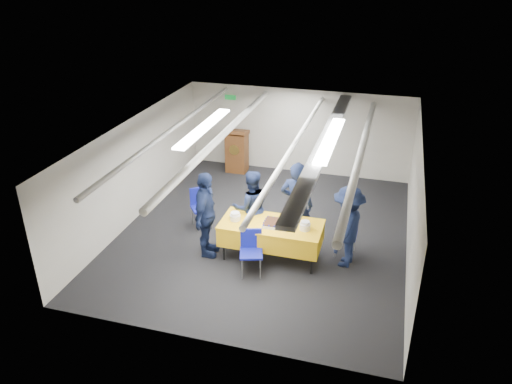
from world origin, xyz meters
TOP-DOWN VIEW (x-y plane):
  - ground at (0.00, 0.00)m, footprint 7.00×7.00m
  - room_shell at (0.09, 0.41)m, footprint 6.00×7.00m
  - serving_table at (0.38, -0.91)m, footprint 1.98×0.92m
  - sheet_cake at (0.50, -0.95)m, footprint 0.50×0.38m
  - plate_stack_left at (-0.34, -0.96)m, footprint 0.21×0.21m
  - plate_stack_right at (1.05, -0.96)m, footprint 0.21×0.21m
  - podium at (-1.60, 3.05)m, footprint 0.62×0.53m
  - chair_near at (0.14, -1.48)m, footprint 0.52×0.52m
  - chair_right at (1.87, -0.39)m, footprint 0.43×0.43m
  - chair_left at (-1.45, -0.05)m, footprint 0.59×0.59m
  - sailor_a at (0.75, -0.29)m, footprint 0.69×0.47m
  - sailor_b at (-0.17, -0.44)m, footprint 0.97×0.90m
  - sailor_c at (-0.88, -1.14)m, footprint 0.53×1.08m
  - sailor_d at (1.82, -0.73)m, footprint 0.81×1.17m

SIDE VIEW (x-z plane):
  - ground at x=0.00m, z-range 0.00..0.00m
  - chair_near at x=0.14m, z-range 0.10..0.97m
  - chair_right at x=1.87m, z-range 0.10..0.97m
  - chair_left at x=-1.45m, z-range 0.10..0.97m
  - serving_table at x=0.38m, z-range 0.17..0.94m
  - podium at x=-1.60m, z-range -0.01..1.24m
  - sailor_b at x=-0.17m, z-range 0.00..1.61m
  - sheet_cake at x=0.50m, z-range 0.77..0.86m
  - sailor_d at x=1.82m, z-range 0.00..1.65m
  - plate_stack_left at x=-0.34m, z-range 0.76..0.93m
  - plate_stack_right at x=1.05m, z-range 0.76..0.94m
  - sailor_c at x=-0.88m, z-range 0.00..1.78m
  - sailor_a at x=0.75m, z-range 0.00..1.84m
  - room_shell at x=0.09m, z-range 0.66..2.96m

